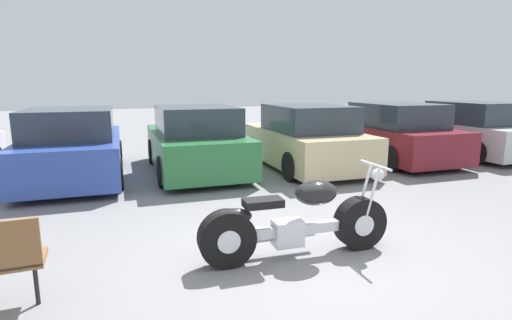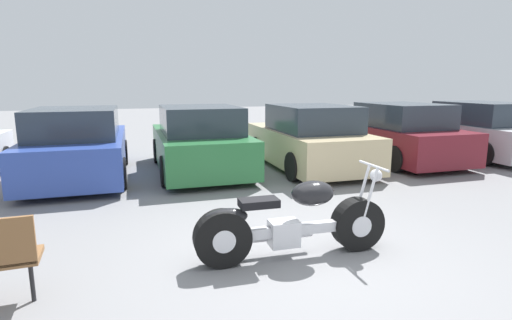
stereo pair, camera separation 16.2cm
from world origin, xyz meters
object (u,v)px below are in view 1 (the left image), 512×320
Objects in this scene: parked_car_blue at (73,148)px; parked_car_green at (196,142)px; parked_car_champagne at (305,139)px; parked_car_silver at (468,131)px; motorcycle at (295,222)px; parked_car_maroon at (392,134)px.

parked_car_green is at bearing -1.04° from parked_car_blue.
parked_car_green is 1.00× the size of parked_car_champagne.
motorcycle is at bearing -147.73° from parked_car_silver.
parked_car_champagne is at bearing -4.47° from parked_car_blue.
parked_car_maroon is at bearing -2.68° from parked_car_green.
parked_car_green is 5.18m from parked_car_maroon.
parked_car_silver is at bearing -1.66° from parked_car_blue.
parked_car_maroon is at bearing 2.57° from parked_car_champagne.
parked_car_green and parked_car_champagne have the same top height.
parked_car_champagne is at bearing 63.34° from motorcycle.
parked_car_silver is at bearing 1.15° from parked_car_champagne.
parked_car_green reaches higher than motorcycle.
parked_car_green is at bearing 172.12° from parked_car_champagne.
parked_car_green is 1.00× the size of parked_car_silver.
parked_car_green is (-0.26, 4.99, 0.27)m from motorcycle.
parked_car_silver is (7.76, -0.25, 0.00)m from parked_car_green.
parked_car_champagne is (5.18, -0.40, 0.00)m from parked_car_blue.
parked_car_green is (2.59, -0.05, 0.00)m from parked_car_blue.
parked_car_silver is at bearing -0.26° from parked_car_maroon.
parked_car_blue is 1.00× the size of parked_car_green.
motorcycle is at bearing -60.51° from parked_car_blue.
parked_car_champagne and parked_car_maroon have the same top height.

